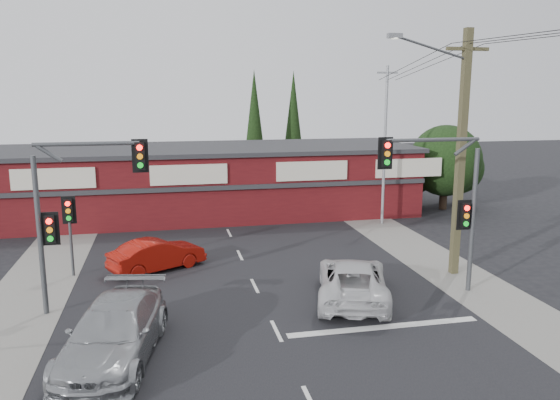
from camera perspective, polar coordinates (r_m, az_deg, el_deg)
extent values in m
plane|color=black|center=(18.93, -1.04, -12.24)|extent=(120.00, 120.00, 0.00)
cube|color=black|center=(23.53, -3.39, -7.48)|extent=(14.00, 70.00, 0.01)
cube|color=gray|center=(23.87, -24.22, -8.19)|extent=(3.00, 70.00, 0.02)
cube|color=gray|center=(26.12, 15.48, -5.96)|extent=(3.00, 70.00, 0.02)
cube|color=silver|center=(18.56, 10.83, -12.89)|extent=(6.50, 0.35, 0.01)
imported|color=silver|center=(20.47, 7.59, -8.28)|extent=(3.93, 5.81, 1.48)
imported|color=#9B9EA0|center=(16.63, -16.94, -13.08)|extent=(3.36, 6.03, 1.65)
imported|color=#931109|center=(24.13, -12.71, -5.59)|extent=(4.30, 3.22, 1.35)
cube|color=silver|center=(17.98, -0.38, -13.50)|extent=(0.12, 1.60, 0.01)
cube|color=silver|center=(21.84, -2.66, -8.95)|extent=(0.12, 1.60, 0.01)
cube|color=silver|center=(25.82, -4.21, -5.77)|extent=(0.12, 1.60, 0.01)
cube|color=silver|center=(29.86, -5.34, -3.44)|extent=(0.12, 1.60, 0.01)
cube|color=silver|center=(33.96, -6.19, -1.67)|extent=(0.12, 1.60, 0.01)
cube|color=silver|center=(38.08, -6.86, -0.28)|extent=(0.12, 1.60, 0.01)
cube|color=silver|center=(42.23, -7.39, 0.84)|extent=(0.12, 1.60, 0.01)
cube|color=silver|center=(46.40, -7.83, 1.75)|extent=(0.12, 1.60, 0.01)
cube|color=silver|center=(50.57, -8.20, 2.52)|extent=(0.12, 1.60, 0.01)
cube|color=silver|center=(54.76, -8.51, 3.17)|extent=(0.12, 1.60, 0.01)
cube|color=#4B0F12|center=(34.58, -8.10, 1.87)|extent=(26.00, 8.00, 4.00)
cube|color=#2D2D30|center=(34.30, -8.19, 5.33)|extent=(26.40, 8.40, 0.25)
cube|color=beige|center=(30.86, -22.59, 2.07)|extent=(4.20, 0.12, 1.10)
cube|color=beige|center=(30.36, -9.49, 2.64)|extent=(4.20, 0.12, 1.10)
cube|color=beige|center=(31.45, 3.37, 3.07)|extent=(4.20, 0.12, 1.10)
cube|color=beige|center=(33.53, 13.32, 3.29)|extent=(4.20, 0.12, 1.10)
cube|color=#2D2D30|center=(30.49, -7.56, 1.21)|extent=(26.00, 0.15, 0.25)
cylinder|color=#2D2116|center=(37.26, 16.70, 0.46)|extent=(0.50, 0.50, 1.80)
sphere|color=black|center=(36.92, 16.90, 3.97)|extent=(4.60, 4.60, 4.60)
sphere|color=black|center=(38.61, 18.08, 3.14)|extent=(3.40, 3.40, 3.40)
sphere|color=black|center=(37.67, 14.07, 2.86)|extent=(2.80, 2.80, 2.80)
cylinder|color=#2D2116|center=(42.12, -2.63, 2.25)|extent=(0.24, 0.24, 2.00)
cone|color=black|center=(41.66, -2.69, 8.37)|extent=(1.80, 1.80, 7.50)
cylinder|color=#2D2116|center=(44.75, 1.37, 2.78)|extent=(0.24, 0.24, 2.00)
cone|color=black|center=(44.32, 1.40, 8.55)|extent=(1.80, 1.80, 7.50)
cylinder|color=#47494C|center=(20.09, -23.79, -3.54)|extent=(0.18, 0.18, 5.50)
cylinder|color=#47494C|center=(19.29, -19.55, 5.56)|extent=(3.40, 0.14, 0.14)
cylinder|color=#47494C|center=(19.51, -22.97, 4.49)|extent=(0.82, 0.14, 0.63)
cube|color=black|center=(19.19, -14.42, 4.47)|extent=(0.32, 0.22, 0.95)
cube|color=black|center=(19.26, -14.41, 4.50)|extent=(0.55, 0.04, 1.15)
cylinder|color=#FF0C07|center=(19.03, -14.47, 5.32)|extent=(0.20, 0.06, 0.20)
cylinder|color=orange|center=(19.06, -14.43, 4.43)|extent=(0.20, 0.06, 0.20)
cylinder|color=#0CE526|center=(19.10, -14.39, 3.53)|extent=(0.20, 0.06, 0.20)
cube|color=black|center=(19.96, -22.86, -2.82)|extent=(0.32, 0.22, 0.95)
cube|color=black|center=(20.02, -22.83, -2.77)|extent=(0.55, 0.04, 1.15)
cylinder|color=#FF0C07|center=(19.77, -23.00, -2.06)|extent=(0.20, 0.06, 0.20)
cylinder|color=orange|center=(19.83, -22.93, -2.91)|extent=(0.20, 0.06, 0.20)
cylinder|color=#0CE526|center=(19.90, -22.87, -3.75)|extent=(0.20, 0.06, 0.20)
cylinder|color=#47494C|center=(21.83, 19.49, -2.11)|extent=(0.18, 0.18, 5.50)
cylinder|color=#47494C|center=(20.47, 15.73, 6.07)|extent=(3.60, 0.14, 0.14)
cylinder|color=#47494C|center=(21.11, 18.73, 5.22)|extent=(0.82, 0.14, 0.63)
cube|color=black|center=(19.74, 11.01, 4.80)|extent=(0.32, 0.22, 0.95)
cube|color=black|center=(19.81, 10.93, 4.82)|extent=(0.55, 0.04, 1.15)
cylinder|color=#FF0C07|center=(19.60, 11.19, 5.63)|extent=(0.20, 0.06, 0.20)
cylinder|color=orange|center=(19.63, 11.16, 4.75)|extent=(0.20, 0.06, 0.20)
cylinder|color=#0CE526|center=(19.66, 11.13, 3.89)|extent=(0.20, 0.06, 0.20)
cube|color=black|center=(21.60, 18.74, -1.52)|extent=(0.32, 0.22, 0.95)
cube|color=black|center=(21.66, 18.65, -1.48)|extent=(0.55, 0.04, 1.15)
cylinder|color=#FF0C07|center=(21.43, 18.97, -0.81)|extent=(0.20, 0.06, 0.20)
cylinder|color=orange|center=(21.49, 18.92, -1.59)|extent=(0.20, 0.06, 0.20)
cylinder|color=#0CE526|center=(21.55, 18.87, -2.37)|extent=(0.20, 0.06, 0.20)
cylinder|color=#47494C|center=(24.14, -21.00, -4.03)|extent=(0.12, 0.12, 3.00)
cube|color=black|center=(23.85, -21.22, -1.02)|extent=(0.32, 0.22, 0.95)
cube|color=black|center=(23.92, -21.19, -0.98)|extent=(0.55, 0.04, 1.15)
cylinder|color=#FF0C07|center=(23.67, -21.31, -0.37)|extent=(0.20, 0.06, 0.20)
cylinder|color=orange|center=(23.73, -21.26, -1.08)|extent=(0.20, 0.06, 0.20)
cylinder|color=#0CE526|center=(23.79, -21.21, -1.79)|extent=(0.20, 0.06, 0.20)
cube|color=brown|center=(23.41, 18.36, 4.42)|extent=(0.30, 0.30, 10.00)
cube|color=brown|center=(23.33, 19.01, 14.71)|extent=(1.80, 0.14, 0.14)
cylinder|color=#47494C|center=(22.43, 15.58, 15.07)|extent=(3.23, 0.39, 0.89)
cube|color=slate|center=(21.65, 11.91, 16.45)|extent=(0.55, 0.25, 0.18)
cylinder|color=silver|center=(21.64, 11.89, 16.19)|extent=(0.28, 0.28, 0.05)
cylinder|color=gray|center=(31.70, 10.88, 5.50)|extent=(0.16, 0.16, 9.00)
cube|color=gray|center=(31.57, 11.16, 12.92)|extent=(1.20, 0.10, 0.10)
cylinder|color=black|center=(27.13, 13.31, 13.58)|extent=(0.73, 9.01, 1.22)
cylinder|color=black|center=(27.38, 14.47, 13.50)|extent=(0.52, 9.00, 1.22)
cylinder|color=black|center=(27.65, 15.60, 13.42)|extent=(0.31, 9.00, 1.22)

